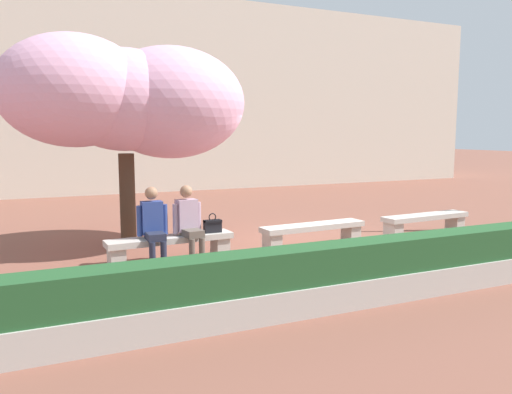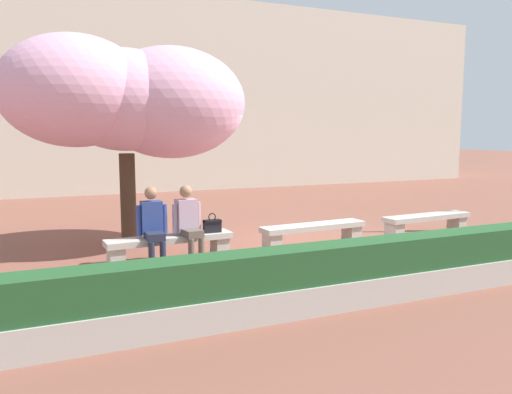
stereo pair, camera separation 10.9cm
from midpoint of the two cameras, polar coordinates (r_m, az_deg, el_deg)
ground_plane at (r=9.62m, az=6.21°, el=-5.71°), size 100.00×100.00×0.00m
building_facade at (r=20.81m, az=-11.17°, el=11.10°), size 28.00×4.00×7.20m
stone_bench_west_end at (r=8.52m, az=-10.08°, el=-5.33°), size 2.16×0.55×0.45m
stone_bench_near_west at (r=9.56m, az=6.24°, el=-3.88°), size 2.16×0.55×0.45m
stone_bench_center at (r=11.20m, az=18.53°, el=-2.58°), size 2.16×0.55×0.45m
person_seated_left at (r=8.33m, az=-12.03°, el=-2.96°), size 0.51×0.68×1.29m
person_seated_right at (r=8.47m, az=-8.04°, el=-2.70°), size 0.51×0.71×1.29m
handbag at (r=8.68m, az=-5.35°, el=-3.22°), size 0.30×0.15×0.34m
cherry_tree_main at (r=9.67m, az=-14.54°, el=10.77°), size 4.48×2.96×3.87m
planter_hedge_foreground at (r=7.22m, az=18.36°, el=-7.28°), size 11.02×0.50×0.80m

